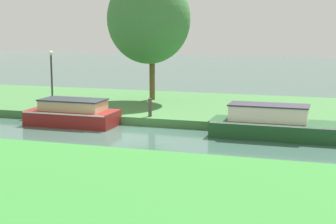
# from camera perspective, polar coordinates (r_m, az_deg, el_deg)

# --- Properties ---
(ground_plane) EXTENTS (120.00, 120.00, 0.00)m
(ground_plane) POSITION_cam_1_polar(r_m,az_deg,el_deg) (23.79, -5.88, -2.33)
(ground_plane) COLOR #3B5B50
(riverbank_far) EXTENTS (72.00, 10.00, 0.40)m
(riverbank_far) POSITION_cam_1_polar(r_m,az_deg,el_deg) (30.19, -0.59, 0.65)
(riverbank_far) COLOR #3F743B
(riverbank_far) RESTS_ON ground_plane
(maroon_barge) EXTENTS (4.40, 1.98, 1.29)m
(maroon_barge) POSITION_cam_1_polar(r_m,az_deg,el_deg) (25.91, -10.34, -0.19)
(maroon_barge) COLOR maroon
(maroon_barge) RESTS_ON ground_plane
(forest_narrowboat) EXTENTS (5.60, 1.72, 1.47)m
(forest_narrowboat) POSITION_cam_1_polar(r_m,az_deg,el_deg) (23.05, 11.44, -1.33)
(forest_narrowboat) COLOR #1D4A24
(forest_narrowboat) RESTS_ON ground_plane
(willow_tree_left) EXTENTS (4.87, 4.30, 7.34)m
(willow_tree_left) POSITION_cam_1_polar(r_m,az_deg,el_deg) (30.58, -2.13, 10.07)
(willow_tree_left) COLOR brown
(willow_tree_left) RESTS_ON riverbank_far
(lamp_post) EXTENTS (0.24, 0.24, 3.07)m
(lamp_post) POSITION_cam_1_polar(r_m,az_deg,el_deg) (28.79, -12.57, 4.23)
(lamp_post) COLOR #333338
(lamp_post) RESTS_ON riverbank_far
(mooring_post_near) EXTENTS (0.17, 0.17, 0.89)m
(mooring_post_near) POSITION_cam_1_polar(r_m,az_deg,el_deg) (25.65, -1.97, 0.50)
(mooring_post_near) COLOR #423E30
(mooring_post_near) RESTS_ON riverbank_far
(mooring_post_far) EXTENTS (0.18, 0.18, 0.74)m
(mooring_post_far) POSITION_cam_1_polar(r_m,az_deg,el_deg) (24.58, 7.43, -0.15)
(mooring_post_far) COLOR #503A24
(mooring_post_far) RESTS_ON riverbank_far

